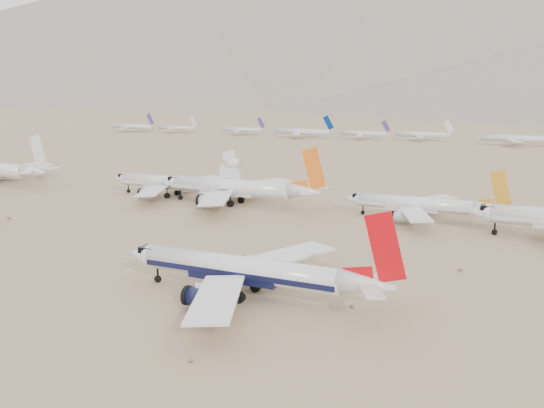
% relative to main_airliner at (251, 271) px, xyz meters
% --- Properties ---
extents(ground, '(7000.00, 7000.00, 0.00)m').
position_rel_main_airliner_xyz_m(ground, '(-6.59, 1.32, -4.96)').
color(ground, '#81694B').
rests_on(ground, ground).
extents(main_airliner, '(51.07, 49.88, 18.02)m').
position_rel_main_airliner_xyz_m(main_airliner, '(0.00, 0.00, 0.00)').
color(main_airliner, silver).
rests_on(main_airliner, ground).
extents(row2_gold_tail, '(43.50, 42.54, 15.49)m').
position_rel_main_airliner_xyz_m(row2_gold_tail, '(14.50, 77.28, -0.62)').
color(row2_gold_tail, silver).
rests_on(row2_gold_tail, ground).
extents(row2_orange_tail, '(54.75, 53.56, 19.53)m').
position_rel_main_airliner_xyz_m(row2_orange_tail, '(-42.61, 74.14, 0.53)').
color(row2_orange_tail, silver).
rests_on(row2_orange_tail, ground).
extents(row2_white_trijet, '(48.40, 47.30, 17.15)m').
position_rel_main_airliner_xyz_m(row2_white_trijet, '(-68.50, 77.55, 0.01)').
color(row2_white_trijet, silver).
rests_on(row2_white_trijet, ground).
extents(distant_storage_row, '(529.98, 54.07, 16.12)m').
position_rel_main_airliner_xyz_m(distant_storage_row, '(-26.95, 318.43, -0.56)').
color(distant_storage_row, silver).
rests_on(distant_storage_row, ground).
extents(desert_scrub, '(261.14, 121.67, 0.63)m').
position_rel_main_airliner_xyz_m(desert_scrub, '(1.80, -27.59, -4.66)').
color(desert_scrub, brown).
rests_on(desert_scrub, ground).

